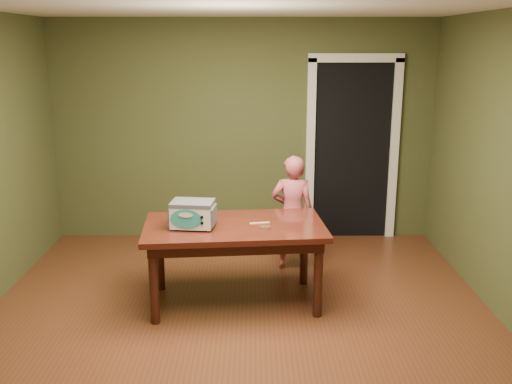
{
  "coord_description": "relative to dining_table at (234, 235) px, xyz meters",
  "views": [
    {
      "loc": [
        0.12,
        -4.21,
        2.32
      ],
      "look_at": [
        0.15,
        1.0,
        0.95
      ],
      "focal_mm": 40.0,
      "sensor_mm": 36.0,
      "label": 1
    }
  ],
  "objects": [
    {
      "name": "floor",
      "position": [
        0.05,
        -0.63,
        -0.65
      ],
      "size": [
        5.0,
        5.0,
        0.0
      ],
      "primitive_type": "plane",
      "color": "#5D2E1A",
      "rests_on": "ground"
    },
    {
      "name": "room_shell",
      "position": [
        0.05,
        -0.63,
        1.06
      ],
      "size": [
        4.52,
        5.02,
        2.61
      ],
      "color": "#404927",
      "rests_on": "ground"
    },
    {
      "name": "doorway",
      "position": [
        1.35,
        2.15,
        0.41
      ],
      "size": [
        1.1,
        0.66,
        2.25
      ],
      "color": "black",
      "rests_on": "ground"
    },
    {
      "name": "dining_table",
      "position": [
        0.0,
        0.0,
        0.0
      ],
      "size": [
        1.67,
        1.04,
        0.75
      ],
      "rotation": [
        0.0,
        0.0,
        0.09
      ],
      "color": "#37140C",
      "rests_on": "floor"
    },
    {
      "name": "toy_oven",
      "position": [
        -0.36,
        -0.09,
        0.23
      ],
      "size": [
        0.41,
        0.3,
        0.24
      ],
      "rotation": [
        0.0,
        0.0,
        -0.11
      ],
      "color": "#4C4F54",
      "rests_on": "dining_table"
    },
    {
      "name": "baking_pan",
      "position": [
        0.27,
        -0.12,
        0.11
      ],
      "size": [
        0.1,
        0.1,
        0.02
      ],
      "color": "silver",
      "rests_on": "dining_table"
    },
    {
      "name": "spatula",
      "position": [
        0.23,
        0.03,
        0.1
      ],
      "size": [
        0.18,
        0.06,
        0.01
      ],
      "primitive_type": "cube",
      "rotation": [
        0.0,
        0.0,
        0.19
      ],
      "color": "#EBC466",
      "rests_on": "dining_table"
    },
    {
      "name": "child",
      "position": [
        0.58,
        0.83,
        -0.04
      ],
      "size": [
        0.46,
        0.31,
        1.21
      ],
      "primitive_type": "imported",
      "rotation": [
        0.0,
        0.0,
        3.1
      ],
      "color": "#BF4E59",
      "rests_on": "floor"
    }
  ]
}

